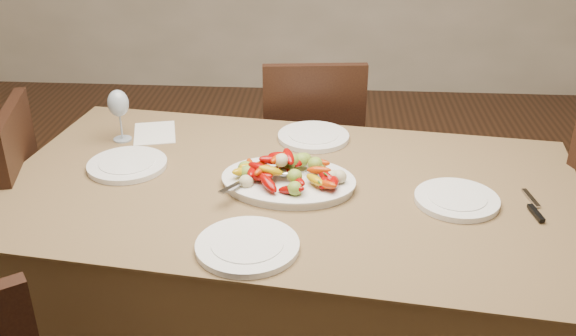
{
  "coord_description": "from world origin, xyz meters",
  "views": [
    {
      "loc": [
        0.32,
        -1.8,
        1.73
      ],
      "look_at": [
        0.19,
        -0.01,
        0.82
      ],
      "focal_mm": 40.0,
      "sensor_mm": 36.0,
      "label": 1
    }
  ],
  "objects_px": {
    "plate_right": "(457,200)",
    "wine_glass": "(120,114)",
    "plate_left": "(127,165)",
    "plate_near": "(247,246)",
    "serving_platter": "(288,183)",
    "dining_table": "(288,282)",
    "chair_far": "(310,152)",
    "plate_far": "(313,137)"
  },
  "relations": [
    {
      "from": "plate_left",
      "to": "plate_near",
      "type": "relative_size",
      "value": 0.94
    },
    {
      "from": "chair_far",
      "to": "plate_left",
      "type": "height_order",
      "value": "chair_far"
    },
    {
      "from": "serving_platter",
      "to": "wine_glass",
      "type": "height_order",
      "value": "wine_glass"
    },
    {
      "from": "plate_right",
      "to": "plate_far",
      "type": "xyz_separation_m",
      "value": [
        -0.45,
        0.44,
        0.0
      ]
    },
    {
      "from": "dining_table",
      "to": "serving_platter",
      "type": "relative_size",
      "value": 4.44
    },
    {
      "from": "plate_left",
      "to": "plate_near",
      "type": "distance_m",
      "value": 0.65
    },
    {
      "from": "chair_far",
      "to": "plate_far",
      "type": "height_order",
      "value": "chair_far"
    },
    {
      "from": "serving_platter",
      "to": "plate_right",
      "type": "height_order",
      "value": "serving_platter"
    },
    {
      "from": "plate_left",
      "to": "plate_right",
      "type": "xyz_separation_m",
      "value": [
        1.07,
        -0.16,
        0.0
      ]
    },
    {
      "from": "plate_right",
      "to": "chair_far",
      "type": "bearing_deg",
      "value": 117.4
    },
    {
      "from": "plate_left",
      "to": "plate_right",
      "type": "relative_size",
      "value": 1.04
    },
    {
      "from": "serving_platter",
      "to": "plate_near",
      "type": "relative_size",
      "value": 1.48
    },
    {
      "from": "plate_right",
      "to": "wine_glass",
      "type": "height_order",
      "value": "wine_glass"
    },
    {
      "from": "plate_right",
      "to": "plate_far",
      "type": "relative_size",
      "value": 0.97
    },
    {
      "from": "plate_near",
      "to": "plate_left",
      "type": "bearing_deg",
      "value": 135.61
    },
    {
      "from": "plate_far",
      "to": "wine_glass",
      "type": "relative_size",
      "value": 1.28
    },
    {
      "from": "chair_far",
      "to": "plate_near",
      "type": "xyz_separation_m",
      "value": [
        -0.13,
        -1.21,
        0.29
      ]
    },
    {
      "from": "plate_right",
      "to": "wine_glass",
      "type": "xyz_separation_m",
      "value": [
        -1.15,
        0.38,
        0.09
      ]
    },
    {
      "from": "dining_table",
      "to": "plate_left",
      "type": "relative_size",
      "value": 6.95
    },
    {
      "from": "plate_left",
      "to": "plate_far",
      "type": "bearing_deg",
      "value": 24.1
    },
    {
      "from": "serving_platter",
      "to": "plate_right",
      "type": "xyz_separation_m",
      "value": [
        0.52,
        -0.07,
        -0.0
      ]
    },
    {
      "from": "dining_table",
      "to": "plate_near",
      "type": "relative_size",
      "value": 6.56
    },
    {
      "from": "chair_far",
      "to": "serving_platter",
      "type": "bearing_deg",
      "value": 81.17
    },
    {
      "from": "serving_platter",
      "to": "plate_left",
      "type": "xyz_separation_m",
      "value": [
        -0.55,
        0.09,
        -0.0
      ]
    },
    {
      "from": "plate_right",
      "to": "serving_platter",
      "type": "bearing_deg",
      "value": 172.55
    },
    {
      "from": "plate_near",
      "to": "wine_glass",
      "type": "height_order",
      "value": "wine_glass"
    },
    {
      "from": "plate_left",
      "to": "plate_near",
      "type": "xyz_separation_m",
      "value": [
        0.46,
        -0.45,
        0.0
      ]
    },
    {
      "from": "chair_far",
      "to": "plate_far",
      "type": "xyz_separation_m",
      "value": [
        0.03,
        -0.48,
        0.29
      ]
    },
    {
      "from": "dining_table",
      "to": "wine_glass",
      "type": "height_order",
      "value": "wine_glass"
    },
    {
      "from": "plate_near",
      "to": "plate_right",
      "type": "bearing_deg",
      "value": 26.03
    },
    {
      "from": "plate_far",
      "to": "plate_near",
      "type": "relative_size",
      "value": 0.93
    },
    {
      "from": "dining_table",
      "to": "plate_left",
      "type": "xyz_separation_m",
      "value": [
        -0.55,
        0.09,
        0.39
      ]
    },
    {
      "from": "serving_platter",
      "to": "plate_far",
      "type": "bearing_deg",
      "value": 79.72
    },
    {
      "from": "plate_left",
      "to": "wine_glass",
      "type": "distance_m",
      "value": 0.25
    },
    {
      "from": "dining_table",
      "to": "plate_far",
      "type": "bearing_deg",
      "value": 79.37
    },
    {
      "from": "plate_right",
      "to": "plate_near",
      "type": "height_order",
      "value": "same"
    },
    {
      "from": "plate_near",
      "to": "wine_glass",
      "type": "bearing_deg",
      "value": 129.12
    },
    {
      "from": "dining_table",
      "to": "serving_platter",
      "type": "height_order",
      "value": "serving_platter"
    },
    {
      "from": "plate_left",
      "to": "wine_glass",
      "type": "xyz_separation_m",
      "value": [
        -0.08,
        0.22,
        0.09
      ]
    },
    {
      "from": "plate_right",
      "to": "dining_table",
      "type": "bearing_deg",
      "value": 172.0
    },
    {
      "from": "dining_table",
      "to": "plate_right",
      "type": "relative_size",
      "value": 7.23
    },
    {
      "from": "dining_table",
      "to": "serving_platter",
      "type": "xyz_separation_m",
      "value": [
        0.0,
        -0.01,
        0.39
      ]
    }
  ]
}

